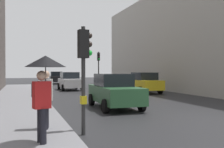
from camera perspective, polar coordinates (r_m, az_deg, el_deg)
name	(u,v)px	position (r m, az deg, el deg)	size (l,w,h in m)	color
ground_plane	(216,121)	(10.73, 22.27, -9.64)	(120.00, 120.00, 0.00)	#28282B
sidewalk_kerb	(18,107)	(13.99, -20.25, -6.86)	(3.22, 40.00, 0.16)	gray
building_facade_right	(223,40)	(27.45, 23.65, 7.09)	(12.00, 31.90, 9.93)	#B2ADA3
traffic_light_near_left	(84,60)	(7.65, -6.28, 3.07)	(0.44, 0.26, 3.24)	#2D2D2D
traffic_light_far_median	(99,63)	(27.03, -3.03, 2.43)	(0.25, 0.43, 3.91)	#2D2D2D
car_yellow_taxi	(143,83)	(22.08, 7.02, -1.93)	(2.08, 4.23, 1.76)	yellow
car_green_estate	(114,91)	(13.10, 0.53, -3.82)	(2.11, 4.25, 1.76)	#2D6038
car_dark_suv	(56,78)	(37.77, -12.37, -0.80)	(2.22, 4.30, 1.76)	black
car_white_compact	(70,81)	(25.51, -9.42, -1.57)	(2.04, 4.21, 1.76)	silver
pedestrian_with_umbrella	(44,74)	(6.44, -14.94, -0.07)	(1.00, 1.00, 2.14)	black
pedestrian_with_black_backpack	(44,96)	(8.03, -14.96, -4.74)	(0.64, 0.39, 1.77)	black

